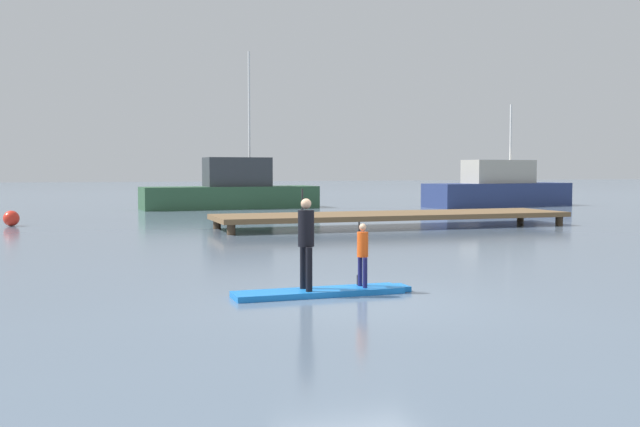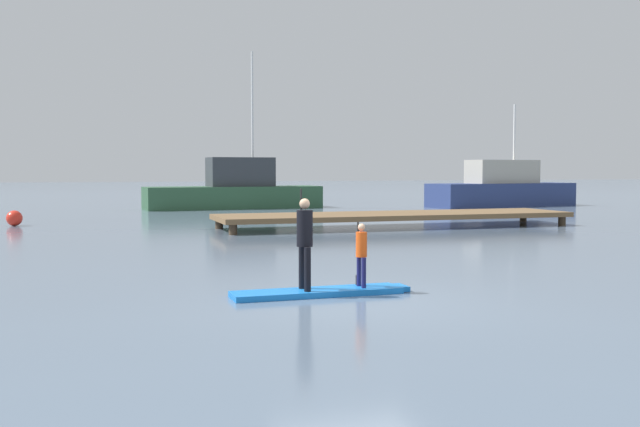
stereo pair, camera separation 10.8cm
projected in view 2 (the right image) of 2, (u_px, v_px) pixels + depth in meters
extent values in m
plane|color=slate|center=(356.00, 300.00, 11.93)|extent=(240.00, 240.00, 0.00)
cube|color=blue|center=(317.00, 292.00, 12.37)|extent=(2.94, 0.68, 0.10)
cube|color=blue|center=(399.00, 288.00, 12.85)|extent=(0.24, 0.46, 0.09)
cylinder|color=black|center=(302.00, 267.00, 12.43)|extent=(0.11, 0.11, 0.74)
cylinder|color=black|center=(308.00, 270.00, 12.13)|extent=(0.11, 0.11, 0.74)
cylinder|color=black|center=(305.00, 228.00, 12.24)|extent=(0.28, 0.28, 0.61)
sphere|color=tan|center=(305.00, 204.00, 12.21)|extent=(0.18, 0.18, 0.18)
cylinder|color=black|center=(301.00, 239.00, 12.45)|extent=(0.03, 0.03, 1.71)
cube|color=black|center=(301.00, 283.00, 12.49)|extent=(0.03, 0.14, 0.18)
cylinder|color=#19194C|center=(359.00, 271.00, 12.72)|extent=(0.08, 0.08, 0.52)
cylinder|color=#19194C|center=(364.00, 273.00, 12.50)|extent=(0.08, 0.08, 0.52)
cylinder|color=#E54C14|center=(361.00, 244.00, 12.58)|extent=(0.20, 0.20, 0.43)
sphere|color=tan|center=(361.00, 227.00, 12.56)|extent=(0.13, 0.13, 0.13)
cylinder|color=black|center=(358.00, 254.00, 12.75)|extent=(0.03, 0.03, 1.12)
cube|color=black|center=(358.00, 280.00, 12.78)|extent=(0.03, 0.14, 0.18)
cube|color=#2D5638|center=(234.00, 197.00, 39.93)|extent=(9.72, 3.11, 1.21)
cube|color=#33383D|center=(240.00, 172.00, 39.99)|extent=(3.62, 2.00, 1.59)
cylinder|color=silver|center=(252.00, 105.00, 40.03)|extent=(0.12, 0.12, 5.80)
cube|color=navy|center=(502.00, 195.00, 42.18)|extent=(9.47, 3.88, 1.34)
cube|color=#B2AD9E|center=(502.00, 172.00, 42.10)|extent=(4.47, 2.30, 1.34)
cylinder|color=silver|center=(514.00, 132.00, 42.35)|extent=(0.12, 0.12, 3.23)
cube|color=brown|center=(395.00, 215.00, 26.99)|extent=(13.28, 3.18, 0.18)
cylinder|color=#473828|center=(233.00, 227.00, 23.83)|extent=(0.28, 0.28, 0.52)
cylinder|color=#473828|center=(219.00, 221.00, 26.28)|extent=(0.28, 0.28, 0.52)
cylinder|color=#473828|center=(562.00, 219.00, 27.72)|extent=(0.28, 0.28, 0.52)
cylinder|color=#473828|center=(523.00, 215.00, 30.17)|extent=(0.28, 0.28, 0.52)
sphere|color=red|center=(14.00, 218.00, 27.53)|extent=(0.59, 0.59, 0.59)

